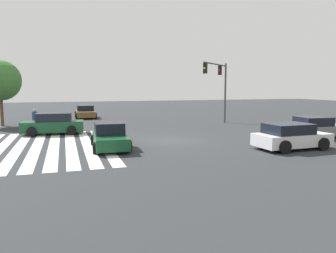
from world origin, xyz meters
The scene contains 10 objects.
ground_plane centered at (0.00, 0.00, 0.00)m, with size 117.37×117.37×0.00m, color #2B2D30.
crosswalk_markings centered at (0.00, -7.47, 0.00)m, with size 12.36×7.25×0.01m.
traffic_signal_mast centered at (-7.18, 7.18, 4.08)m, with size 4.18×4.18×5.66m.
car_0 centered at (4.83, 5.66, 0.70)m, with size 2.33×4.25×1.44m.
car_1 centered at (-17.66, -4.08, 0.66)m, with size 4.50×2.24×1.39m.
car_4 centered at (1.85, 9.97, 0.67)m, with size 2.38×4.48×1.43m.
car_5 centered at (-5.26, -7.14, 0.74)m, with size 2.15×4.41×1.56m.
car_6 centered at (1.49, -3.94, 0.65)m, with size 4.36×2.16×1.45m.
pedestrian centered at (-8.12, -8.59, 0.95)m, with size 0.41×0.41×1.70m.
tree_corner_a centered at (-12.19, -11.62, 4.01)m, with size 3.59×3.59×5.81m.
Camera 1 is at (19.92, -6.35, 3.46)m, focal length 35.00 mm.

